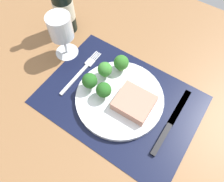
{
  "coord_description": "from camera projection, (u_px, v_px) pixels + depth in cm",
  "views": [
    {
      "loc": [
        14.12,
        -24.82,
        55.03
      ],
      "look_at": [
        -2.87,
        0.33,
        1.9
      ],
      "focal_mm": 33.81,
      "sensor_mm": 36.0,
      "label": 1
    }
  ],
  "objects": [
    {
      "name": "fork",
      "position": [
        81.0,
        72.0,
        0.66
      ],
      "size": [
        2.4,
        19.2,
        0.5
      ],
      "rotation": [
        0.0,
        0.0,
        0.05
      ],
      "color": "silver",
      "rests_on": "placemat"
    },
    {
      "name": "knife",
      "position": [
        169.0,
        126.0,
        0.57
      ],
      "size": [
        1.8,
        23.0,
        0.8
      ],
      "rotation": [
        0.0,
        0.0,
        0.03
      ],
      "color": "black",
      "rests_on": "placemat"
    },
    {
      "name": "broccoli_back_left",
      "position": [
        105.0,
        69.0,
        0.61
      ],
      "size": [
        4.28,
        4.28,
        5.42
      ],
      "color": "#5B8942",
      "rests_on": "plate"
    },
    {
      "name": "placemat",
      "position": [
        119.0,
        100.0,
        0.62
      ],
      "size": [
        45.0,
        32.39,
        0.3
      ],
      "primitive_type": "cube",
      "color": "black",
      "rests_on": "ground_plane"
    },
    {
      "name": "ground_plane",
      "position": [
        119.0,
        102.0,
        0.63
      ],
      "size": [
        140.0,
        110.0,
        3.0
      ],
      "primitive_type": "cube",
      "color": "brown"
    },
    {
      "name": "wine_glass",
      "position": [
        61.0,
        30.0,
        0.62
      ],
      "size": [
        7.57,
        7.57,
        14.88
      ],
      "color": "silver",
      "rests_on": "ground_plane"
    },
    {
      "name": "plate",
      "position": [
        120.0,
        98.0,
        0.61
      ],
      "size": [
        25.4,
        25.4,
        1.6
      ],
      "primitive_type": "cylinder",
      "color": "silver",
      "rests_on": "placemat"
    },
    {
      "name": "broccoli_front_edge",
      "position": [
        121.0,
        63.0,
        0.62
      ],
      "size": [
        4.52,
        4.52,
        5.49
      ],
      "color": "#5B8942",
      "rests_on": "plate"
    },
    {
      "name": "wine_bottle",
      "position": [
        63.0,
        6.0,
        0.68
      ],
      "size": [
        6.7,
        6.7,
        26.65
      ],
      "color": "black",
      "rests_on": "ground_plane"
    },
    {
      "name": "broccoli_near_steak",
      "position": [
        90.0,
        81.0,
        0.59
      ],
      "size": [
        4.39,
        4.39,
        5.65
      ],
      "color": "#5B8942",
      "rests_on": "plate"
    },
    {
      "name": "broccoli_near_fork",
      "position": [
        104.0,
        90.0,
        0.58
      ],
      "size": [
        4.3,
        4.3,
        5.52
      ],
      "color": "#6B994C",
      "rests_on": "plate"
    },
    {
      "name": "steak",
      "position": [
        134.0,
        103.0,
        0.58
      ],
      "size": [
        10.24,
        9.26,
        2.87
      ],
      "primitive_type": "cube",
      "rotation": [
        0.0,
        0.0,
        0.02
      ],
      "color": "tan",
      "rests_on": "plate"
    }
  ]
}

